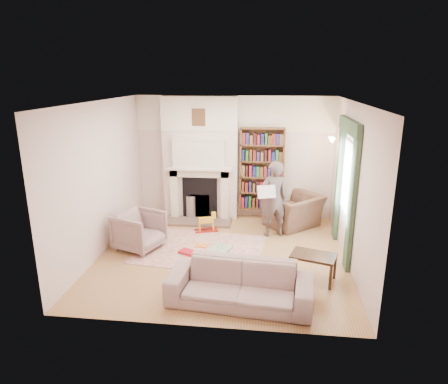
# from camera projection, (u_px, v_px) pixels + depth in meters

# --- Properties ---
(floor) EXTENTS (4.50, 4.50, 0.00)m
(floor) POSITION_uv_depth(u_px,v_px,m) (222.00, 254.00, 7.48)
(floor) COLOR olive
(floor) RESTS_ON ground
(ceiling) EXTENTS (4.50, 4.50, 0.00)m
(ceiling) POSITION_uv_depth(u_px,v_px,m) (222.00, 102.00, 6.69)
(ceiling) COLOR white
(ceiling) RESTS_ON wall_back
(wall_back) EXTENTS (4.50, 0.00, 4.50)m
(wall_back) POSITION_uv_depth(u_px,v_px,m) (234.00, 158.00, 9.23)
(wall_back) COLOR beige
(wall_back) RESTS_ON floor
(wall_front) EXTENTS (4.50, 0.00, 4.50)m
(wall_front) POSITION_uv_depth(u_px,v_px,m) (201.00, 229.00, 4.94)
(wall_front) COLOR beige
(wall_front) RESTS_ON floor
(wall_left) EXTENTS (0.00, 4.50, 4.50)m
(wall_left) POSITION_uv_depth(u_px,v_px,m) (101.00, 179.00, 7.34)
(wall_left) COLOR beige
(wall_left) RESTS_ON floor
(wall_right) EXTENTS (0.00, 4.50, 4.50)m
(wall_right) POSITION_uv_depth(u_px,v_px,m) (353.00, 186.00, 6.83)
(wall_right) COLOR beige
(wall_right) RESTS_ON floor
(fireplace) EXTENTS (1.70, 0.58, 2.80)m
(fireplace) POSITION_uv_depth(u_px,v_px,m) (201.00, 159.00, 9.12)
(fireplace) COLOR beige
(fireplace) RESTS_ON floor
(bookcase) EXTENTS (1.00, 0.24, 1.85)m
(bookcase) POSITION_uv_depth(u_px,v_px,m) (262.00, 169.00, 9.10)
(bookcase) COLOR brown
(bookcase) RESTS_ON floor
(window) EXTENTS (0.02, 0.90, 1.30)m
(window) POSITION_uv_depth(u_px,v_px,m) (348.00, 178.00, 7.20)
(window) COLOR silver
(window) RESTS_ON wall_right
(curtain_left) EXTENTS (0.07, 0.32, 2.40)m
(curtain_left) POSITION_uv_depth(u_px,v_px,m) (352.00, 203.00, 6.61)
(curtain_left) COLOR #2F4932
(curtain_left) RESTS_ON floor
(curtain_right) EXTENTS (0.07, 0.32, 2.40)m
(curtain_right) POSITION_uv_depth(u_px,v_px,m) (338.00, 181.00, 7.94)
(curtain_right) COLOR #2F4932
(curtain_right) RESTS_ON floor
(pelmet) EXTENTS (0.09, 1.70, 0.24)m
(pelmet) POSITION_uv_depth(u_px,v_px,m) (350.00, 126.00, 6.95)
(pelmet) COLOR #2F4932
(pelmet) RESTS_ON wall_right
(wall_sconce) EXTENTS (0.20, 0.24, 0.24)m
(wall_sconce) POSITION_uv_depth(u_px,v_px,m) (330.00, 143.00, 8.15)
(wall_sconce) COLOR gold
(wall_sconce) RESTS_ON wall_right
(rug) EXTENTS (2.52, 2.04, 0.01)m
(rug) POSITION_uv_depth(u_px,v_px,m) (200.00, 249.00, 7.70)
(rug) COLOR beige
(rug) RESTS_ON floor
(armchair_reading) EXTENTS (1.45, 1.44, 0.71)m
(armchair_reading) POSITION_uv_depth(u_px,v_px,m) (293.00, 211.00, 8.80)
(armchair_reading) COLOR #4D3229
(armchair_reading) RESTS_ON floor
(armchair_left) EXTENTS (1.03, 1.02, 0.73)m
(armchair_left) POSITION_uv_depth(u_px,v_px,m) (139.00, 231.00, 7.64)
(armchair_left) COLOR #A7968A
(armchair_left) RESTS_ON floor
(sofa) EXTENTS (2.16, 1.02, 0.61)m
(sofa) POSITION_uv_depth(u_px,v_px,m) (240.00, 284.00, 5.81)
(sofa) COLOR #B6A596
(sofa) RESTS_ON floor
(man_reading) EXTENTS (0.67, 0.55, 1.59)m
(man_reading) POSITION_uv_depth(u_px,v_px,m) (274.00, 199.00, 8.15)
(man_reading) COLOR #4E423E
(man_reading) RESTS_ON floor
(newspaper) EXTENTS (0.39, 0.22, 0.25)m
(newspaper) POSITION_uv_depth(u_px,v_px,m) (267.00, 192.00, 7.92)
(newspaper) COLOR silver
(newspaper) RESTS_ON man_reading
(coffee_table) EXTENTS (0.80, 0.64, 0.45)m
(coffee_table) POSITION_uv_depth(u_px,v_px,m) (313.00, 267.00, 6.49)
(coffee_table) COLOR #372013
(coffee_table) RESTS_ON floor
(paraffin_heater) EXTENTS (0.28, 0.28, 0.55)m
(paraffin_heater) POSITION_uv_depth(u_px,v_px,m) (191.00, 207.00, 9.32)
(paraffin_heater) COLOR #A5A6AD
(paraffin_heater) RESTS_ON floor
(rocking_horse) EXTENTS (0.53, 0.34, 0.43)m
(rocking_horse) POSITION_uv_depth(u_px,v_px,m) (206.00, 222.00, 8.51)
(rocking_horse) COLOR yellow
(rocking_horse) RESTS_ON rug
(board_game) EXTENTS (0.49, 0.49, 0.03)m
(board_game) POSITION_uv_depth(u_px,v_px,m) (220.00, 249.00, 7.66)
(board_game) COLOR #EAEE54
(board_game) RESTS_ON rug
(game_box_lid) EXTENTS (0.36, 0.31, 0.05)m
(game_box_lid) POSITION_uv_depth(u_px,v_px,m) (188.00, 252.00, 7.49)
(game_box_lid) COLOR red
(game_box_lid) RESTS_ON rug
(comic_annuals) EXTENTS (1.03, 1.05, 0.02)m
(comic_annuals) POSITION_uv_depth(u_px,v_px,m) (222.00, 258.00, 7.27)
(comic_annuals) COLOR red
(comic_annuals) RESTS_ON rug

